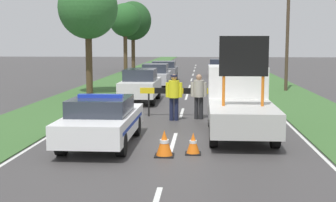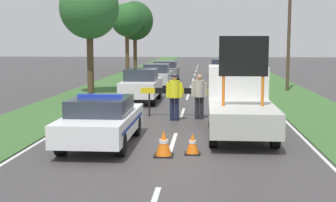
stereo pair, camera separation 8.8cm
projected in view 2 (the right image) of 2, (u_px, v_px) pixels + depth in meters
ground_plane at (173, 141)px, 14.41m from camera, size 160.00×160.00×0.00m
lane_markings at (190, 90)px, 29.86m from camera, size 8.27×70.02×0.01m
grass_verge_left at (113, 83)px, 34.65m from camera, size 3.28×120.00×0.03m
grass_verge_right at (273, 84)px, 33.73m from camera, size 3.28×120.00×0.03m
police_car at (102, 120)px, 13.85m from camera, size 1.88×4.62×1.53m
work_truck at (239, 101)px, 15.57m from camera, size 2.01×5.29×3.22m
road_barrier at (184, 93)px, 19.00m from camera, size 3.55×0.08×1.18m
police_officer at (174, 93)px, 18.06m from camera, size 0.64×0.41×1.80m
pedestrian_civilian at (199, 93)px, 18.40m from camera, size 0.64×0.41×1.78m
traffic_cone_near_police at (253, 112)px, 18.54m from camera, size 0.40×0.40×0.56m
traffic_cone_centre_front at (193, 143)px, 12.73m from camera, size 0.43×0.43×0.59m
traffic_cone_near_truck at (164, 143)px, 12.49m from camera, size 0.52×0.52×0.71m
queued_car_van_white at (142, 85)px, 23.66m from camera, size 1.71×4.43×1.69m
queued_car_sedan_silver at (157, 76)px, 30.79m from camera, size 1.76×4.31×1.61m
queued_car_suv_grey at (166, 71)px, 36.09m from camera, size 1.93×4.01×1.56m
queued_car_hatch_blue at (220, 67)px, 41.39m from camera, size 1.75×3.99×1.53m
roadside_tree_near_left at (135, 21)px, 50.11m from camera, size 3.94×3.94×7.34m
roadside_tree_near_right at (89, 8)px, 26.92m from camera, size 3.43×3.43×6.80m
roadside_tree_mid_left at (127, 20)px, 44.86m from camera, size 3.04×3.04×6.72m
utility_pole at (289, 23)px, 28.52m from camera, size 1.20×0.20×8.10m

